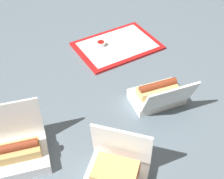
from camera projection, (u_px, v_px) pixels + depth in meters
ground_plane at (112, 104)px, 1.19m from camera, size 3.20×3.20×0.00m
food_tray at (117, 46)px, 1.45m from camera, size 0.42×0.34×0.01m
ketchup_cup at (101, 44)px, 1.43m from camera, size 0.04×0.04×0.02m
napkin_stack at (117, 50)px, 1.42m from camera, size 0.12×0.12×0.00m
plastic_fork at (105, 38)px, 1.49m from camera, size 0.10×0.06×0.00m
clamshell_hotdog_back at (17, 152)px, 0.97m from camera, size 0.24×0.23×0.18m
clamshell_sandwich_right at (116, 175)px, 0.91m from camera, size 0.22×0.23×0.19m
clamshell_hotdog_front at (158, 95)px, 1.16m from camera, size 0.25×0.24×0.15m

